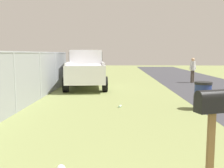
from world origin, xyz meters
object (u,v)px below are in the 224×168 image
(mailbox, at_px, (212,109))
(trash_bin, at_px, (203,96))
(pedestrian, at_px, (193,68))
(pickup_truck, at_px, (86,67))

(mailbox, bearing_deg, trash_bin, -35.53)
(trash_bin, relative_size, pedestrian, 0.59)
(pickup_truck, height_order, trash_bin, pickup_truck)
(pickup_truck, height_order, pedestrian, pickup_truck)
(pickup_truck, distance_m, pedestrian, 7.01)
(pickup_truck, bearing_deg, trash_bin, -146.87)
(mailbox, distance_m, pickup_truck, 11.24)
(mailbox, distance_m, trash_bin, 5.28)
(mailbox, xyz_separation_m, pickup_truck, (10.80, 3.11, -0.00))
(pickup_truck, bearing_deg, mailbox, -169.64)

